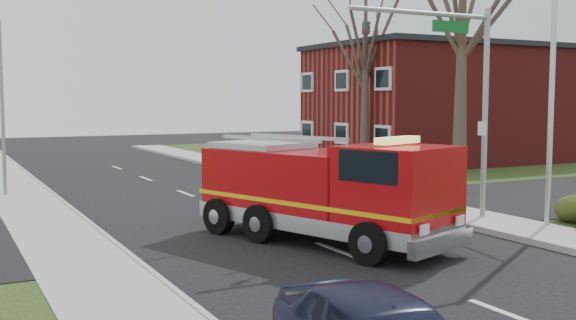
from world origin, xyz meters
name	(u,v)px	position (x,y,z in m)	size (l,w,h in m)	color
ground	(336,250)	(0.00, 0.00, 0.00)	(120.00, 120.00, 0.00)	black
sidewalk_right	(510,227)	(6.20, 0.00, 0.07)	(2.40, 80.00, 0.15)	#9E9E98
sidewalk_left	(94,276)	(-6.20, 0.00, 0.07)	(2.40, 80.00, 0.15)	#9E9E98
brick_building	(445,104)	(19.00, 18.00, 3.66)	(15.40, 10.40, 7.25)	maroon
health_center_sign	(384,161)	(10.50, 12.50, 0.88)	(0.12, 2.00, 1.40)	#4B1112
bare_tree_near	(463,11)	(9.50, 6.00, 7.41)	(6.00, 6.00, 12.00)	#362820
bare_tree_far	(365,51)	(11.00, 15.00, 6.49)	(5.25, 5.25, 10.50)	#362820
traffic_signal_mast	(455,74)	(5.21, 1.50, 4.71)	(5.29, 0.18, 6.80)	gray
streetlight_pole	(551,78)	(7.14, -0.50, 4.55)	(1.48, 0.16, 8.40)	#B7BABF
utility_pole_far	(2,110)	(-6.80, 14.00, 3.50)	(0.14, 0.14, 7.00)	gray
fire_engine	(325,193)	(0.25, 1.00, 1.36)	(4.85, 7.87, 3.00)	#9D070B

